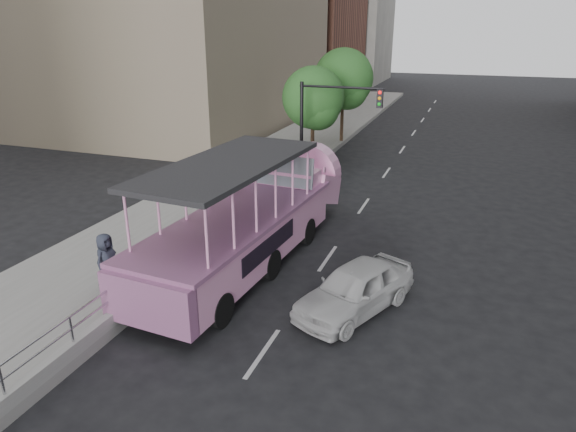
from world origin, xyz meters
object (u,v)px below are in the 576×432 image
traffic_signal (324,118)px  street_tree_near (314,100)px  car (355,288)px  parking_sign (230,198)px  pedestrian_far (106,260)px  duck_boat (254,219)px  street_tree_far (344,81)px

traffic_signal → street_tree_near: size_ratio=0.91×
car → parking_sign: size_ratio=1.58×
traffic_signal → pedestrian_far: bearing=-102.3°
duck_boat → street_tree_far: size_ratio=1.83×
street_tree_far → street_tree_near: bearing=-91.9°
car → street_tree_far: size_ratio=0.65×
street_tree_far → duck_boat: bearing=-85.1°
traffic_signal → street_tree_near: 3.80m
traffic_signal → street_tree_far: size_ratio=0.81×
parking_sign → street_tree_near: street_tree_near is taller
street_tree_near → parking_sign: bearing=-88.5°
car → street_tree_far: street_tree_far is taller
pedestrian_far → parking_sign: bearing=-15.3°
pedestrian_far → traffic_signal: size_ratio=0.33×
car → street_tree_near: street_tree_near is taller
duck_boat → street_tree_near: (-1.78, 12.62, 2.38)m
car → traffic_signal: (-4.41, 11.65, 2.78)m
duck_boat → car: size_ratio=2.81×
pedestrian_far → car: bearing=-75.4°
car → street_tree_near: bearing=135.7°
pedestrian_far → street_tree_near: (1.30, 16.75, 2.66)m
car → street_tree_far: 22.16m
duck_boat → parking_sign: bearing=143.6°
duck_boat → street_tree_far: bearing=94.9°
car → street_tree_near: (-6.01, 15.08, 3.10)m
street_tree_far → pedestrian_far: bearing=-93.8°
traffic_signal → street_tree_far: bearing=98.4°
pedestrian_far → duck_boat: bearing=-34.9°
pedestrian_far → parking_sign: 5.48m
pedestrian_far → parking_sign: (1.60, 5.22, 0.53)m
parking_sign → car: bearing=-31.9°
traffic_signal → street_tree_near: bearing=115.0°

